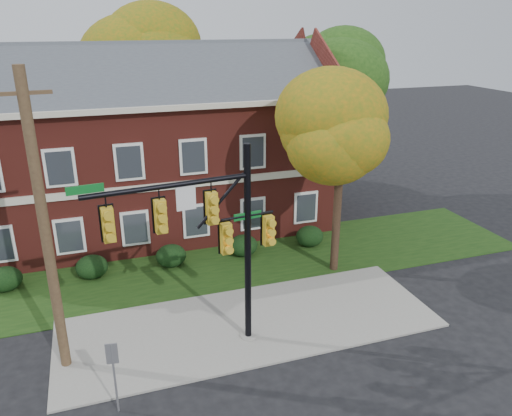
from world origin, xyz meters
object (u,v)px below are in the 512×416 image
object	(u,v)px
tree_far_rear	(150,52)
apartment_building	(149,137)
hedge_far_left	(5,279)
tree_right_rear	(339,68)
hedge_right	(243,246)
utility_pole	(45,230)
hedge_center	(171,256)
tree_near_right	(349,125)
traffic_signal	(211,231)
sign_post	(113,366)
hedge_far_right	(310,236)
hedge_left	(92,267)

from	to	relation	value
tree_far_rear	apartment_building	bearing A→B (deg)	-99.71
hedge_far_left	tree_right_rear	distance (m)	20.75
apartment_building	hedge_right	xyz separation A→B (m)	(3.50, -5.25, -4.46)
hedge_far_left	utility_pole	world-z (taller)	utility_pole
tree_right_rear	utility_pole	xyz separation A→B (m)	(-15.81, -12.15, -3.24)
hedge_center	tree_far_rear	xyz separation A→B (m)	(1.34, 13.09, 8.32)
hedge_center	tree_near_right	size ratio (longest dim) A/B	0.16
apartment_building	tree_right_rear	world-z (taller)	tree_right_rear
apartment_building	utility_pole	bearing A→B (deg)	-111.72
tree_right_rear	tree_far_rear	size ratio (longest dim) A/B	0.92
traffic_signal	sign_post	bearing A→B (deg)	-156.22
hedge_center	tree_right_rear	world-z (taller)	tree_right_rear
apartment_building	utility_pole	world-z (taller)	apartment_building
hedge_center	sign_post	bearing A→B (deg)	-109.16
hedge_center	hedge_far_right	distance (m)	7.00
utility_pole	hedge_center	bearing A→B (deg)	47.98
hedge_far_left	tree_right_rear	xyz separation A→B (m)	(18.31, 6.11, 7.60)
hedge_far_right	apartment_building	bearing A→B (deg)	143.11
hedge_center	utility_pole	world-z (taller)	utility_pole
hedge_far_right	tree_near_right	bearing A→B (deg)	-85.48
apartment_building	tree_right_rear	distance (m)	11.77
hedge_far_left	traffic_signal	bearing A→B (deg)	-42.24
hedge_left	utility_pole	size ratio (longest dim) A/B	0.15
tree_near_right	tree_far_rear	bearing A→B (deg)	110.27
tree_right_rear	hedge_right	bearing A→B (deg)	-141.98
hedge_far_left	tree_near_right	world-z (taller)	tree_near_right
hedge_right	traffic_signal	size ratio (longest dim) A/B	0.20
apartment_building	utility_pole	size ratio (longest dim) A/B	1.95
hedge_left	sign_post	size ratio (longest dim) A/B	0.60
hedge_far_left	traffic_signal	distance (m)	10.70
tree_near_right	sign_post	size ratio (longest dim) A/B	3.67
apartment_building	tree_far_rear	bearing A→B (deg)	80.29
hedge_left	hedge_center	bearing A→B (deg)	0.00
hedge_far_left	hedge_center	distance (m)	7.00
tree_right_rear	tree_far_rear	distance (m)	12.20
tree_far_rear	sign_post	distance (m)	23.38
hedge_right	sign_post	xyz separation A→B (m)	(-6.52, -8.70, 1.06)
hedge_center	sign_post	xyz separation A→B (m)	(-3.02, -8.70, 1.06)
hedge_center	hedge_far_left	bearing A→B (deg)	180.00
sign_post	tree_near_right	bearing A→B (deg)	38.04
traffic_signal	utility_pole	size ratio (longest dim) A/B	0.74
apartment_building	utility_pole	xyz separation A→B (m)	(-4.50, -11.30, -0.11)
hedge_center	tree_far_rear	distance (m)	15.57
hedge_far_left	hedge_center	xyz separation A→B (m)	(7.00, 0.00, 0.00)
hedge_far_left	hedge_far_right	world-z (taller)	same
tree_near_right	sign_post	world-z (taller)	tree_near_right
sign_post	hedge_right	bearing A→B (deg)	61.39
apartment_building	tree_near_right	world-z (taller)	apartment_building
apartment_building	tree_near_right	size ratio (longest dim) A/B	2.19
hedge_right	traffic_signal	bearing A→B (deg)	-115.00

